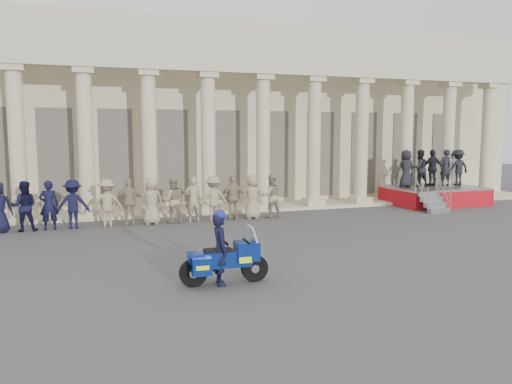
# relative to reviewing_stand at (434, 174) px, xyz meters

# --- Properties ---
(ground) EXTENTS (90.00, 90.00, 0.00)m
(ground) POSITION_rel_reviewing_stand_xyz_m (-12.95, -7.28, -1.54)
(ground) COLOR #404042
(ground) RESTS_ON ground
(building) EXTENTS (40.00, 12.50, 9.00)m
(building) POSITION_rel_reviewing_stand_xyz_m (-12.95, 7.47, 2.98)
(building) COLOR #C1B390
(building) RESTS_ON ground
(officer_rank) EXTENTS (19.11, 0.71, 1.87)m
(officer_rank) POSITION_rel_reviewing_stand_xyz_m (-18.40, -1.23, -0.60)
(officer_rank) COLOR black
(officer_rank) RESTS_ON ground
(reviewing_stand) EXTENTS (4.57, 4.30, 2.80)m
(reviewing_stand) POSITION_rel_reviewing_stand_xyz_m (0.00, 0.00, 0.00)
(reviewing_stand) COLOR gray
(reviewing_stand) RESTS_ON ground
(motorcycle) EXTENTS (2.17, 0.89, 1.39)m
(motorcycle) POSITION_rel_reviewing_stand_xyz_m (-13.74, -9.95, -0.94)
(motorcycle) COLOR black
(motorcycle) RESTS_ON ground
(rider) EXTENTS (0.44, 0.65, 1.82)m
(rider) POSITION_rel_reviewing_stand_xyz_m (-13.86, -9.94, -0.64)
(rider) COLOR black
(rider) RESTS_ON ground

